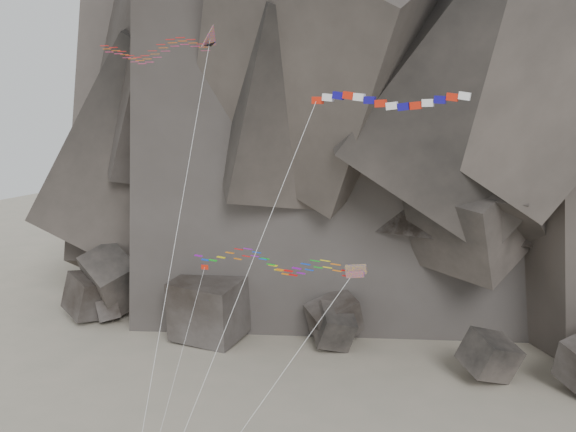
% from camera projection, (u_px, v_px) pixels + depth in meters
% --- Properties ---
extents(headland, '(110.00, 70.00, 84.00)m').
position_uv_depth(headland, '(472.00, 5.00, 104.27)').
color(headland, '#524943').
rests_on(headland, ground).
extents(boulder_field, '(71.20, 13.26, 10.56)m').
position_uv_depth(boulder_field, '(271.00, 322.00, 85.77)').
color(boulder_field, '#47423F').
rests_on(boulder_field, ground).
extents(delta_kite, '(13.30, 18.29, 33.25)m').
position_uv_depth(delta_kite, '(149.00, 50.00, 52.86)').
color(delta_kite, red).
rests_on(delta_kite, ground).
extents(banner_kite, '(15.47, 15.10, 28.62)m').
position_uv_depth(banner_kite, '(385.00, 104.00, 43.00)').
color(banner_kite, red).
rests_on(banner_kite, ground).
extents(parafoil_kite, '(13.02, 11.71, 18.88)m').
position_uv_depth(parafoil_kite, '(265.00, 260.00, 44.95)').
color(parafoil_kite, yellow).
rests_on(parafoil_kite, ground).
extents(pennant_kite, '(3.14, 14.99, 16.33)m').
position_uv_depth(pennant_kite, '(186.00, 334.00, 48.74)').
color(pennant_kite, red).
rests_on(pennant_kite, ground).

